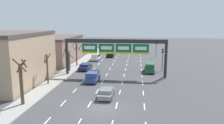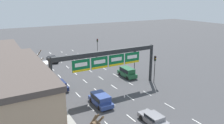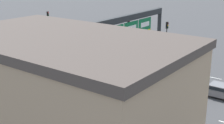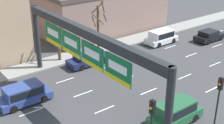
# 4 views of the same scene
# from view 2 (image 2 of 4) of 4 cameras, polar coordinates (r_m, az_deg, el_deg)

# --- Properties ---
(lane_dashes) EXTENTS (10.02, 67.00, 0.01)m
(lane_dashes) POSITION_cam_2_polar(r_m,az_deg,el_deg) (35.20, 0.23, -8.35)
(lane_dashes) COLOR white
(lane_dashes) RESTS_ON ground_plane
(sign_gantry) EXTENTS (18.61, 0.70, 6.77)m
(sign_gantry) POSITION_cam_2_polar(r_m,az_deg,el_deg) (34.83, -1.23, 0.82)
(sign_gantry) COLOR #232628
(sign_gantry) RESTS_ON ground_plane
(building_near) EXTENTS (9.23, 15.27, 8.25)m
(building_near) POSITION_cam_2_polar(r_m,az_deg,el_deg) (24.97, -27.19, -10.54)
(building_near) COLOR tan
(building_near) RESTS_ON ground_plane
(car_grey) EXTENTS (1.80, 4.07, 1.24)m
(car_grey) POSITION_cam_2_polar(r_m,az_deg,el_deg) (27.76, 10.77, -14.27)
(car_grey) COLOR slate
(car_grey) RESTS_ON ground_plane
(car_navy) EXTENTS (1.93, 4.87, 1.28)m
(car_navy) POSITION_cam_2_polar(r_m,az_deg,el_deg) (38.07, -13.59, -5.75)
(car_navy) COLOR #19234C
(car_navy) RESTS_ON ground_plane
(suv_green) EXTENTS (1.84, 4.47, 1.81)m
(suv_green) POSITION_cam_2_polar(r_m,az_deg,el_deg) (42.48, 3.98, -2.57)
(suv_green) COLOR #235B38
(suv_green) RESTS_ON ground_plane
(suv_white) EXTENTS (1.95, 4.36, 1.74)m
(suv_white) POSITION_cam_2_polar(r_m,az_deg,el_deg) (48.18, -17.14, -1.04)
(suv_white) COLOR silver
(suv_white) RESTS_ON ground_plane
(suv_blue) EXTENTS (1.99, 4.47, 1.66)m
(suv_blue) POSITION_cam_2_polar(r_m,az_deg,el_deg) (31.53, -2.98, -9.58)
(suv_blue) COLOR navy
(suv_blue) RESTS_ON ground_plane
(car_black) EXTENTS (1.93, 4.33, 1.40)m
(car_black) POSITION_cam_2_polar(r_m,az_deg,el_deg) (54.25, -15.35, 0.76)
(car_black) COLOR black
(car_black) RESTS_ON ground_plane
(traffic_light_near_gantry) EXTENTS (0.30, 0.35, 4.54)m
(traffic_light_near_gantry) POSITION_cam_2_polar(r_m,az_deg,el_deg) (44.24, 5.96, 1.18)
(traffic_light_near_gantry) COLOR black
(traffic_light_near_gantry) RESTS_ON ground_plane
(traffic_light_mid_block) EXTENTS (0.30, 0.35, 4.36)m
(traffic_light_mid_block) POSITION_cam_2_polar(r_m,az_deg,el_deg) (59.18, -3.84, 4.92)
(traffic_light_mid_block) COLOR black
(traffic_light_mid_block) RESTS_ON ground_plane
(traffic_light_far_end) EXTENTS (0.30, 0.35, 5.01)m
(traffic_light_far_end) POSITION_cam_2_polar(r_m,az_deg,el_deg) (39.29, 11.15, -0.49)
(traffic_light_far_end) COLOR black
(traffic_light_far_end) RESTS_ON ground_plane
(tree_bare_closest) EXTENTS (2.31, 2.21, 6.14)m
(tree_bare_closest) POSITION_cam_2_polar(r_m,az_deg,el_deg) (39.73, -18.86, -1.30)
(tree_bare_closest) COLOR brown
(tree_bare_closest) RESTS_ON sidewalk_left
(tree_bare_third) EXTENTS (1.25, 1.15, 4.83)m
(tree_bare_third) POSITION_cam_2_polar(r_m,az_deg,el_deg) (26.47, -13.95, -10.81)
(tree_bare_third) COLOR brown
(tree_bare_third) RESTS_ON sidewalk_left
(tree_bare_furthest) EXTENTS (2.12, 1.98, 4.58)m
(tree_bare_furthest) POSITION_cam_2_polar(r_m,az_deg,el_deg) (34.87, -17.33, -4.78)
(tree_bare_furthest) COLOR brown
(tree_bare_furthest) RESTS_ON sidewalk_left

